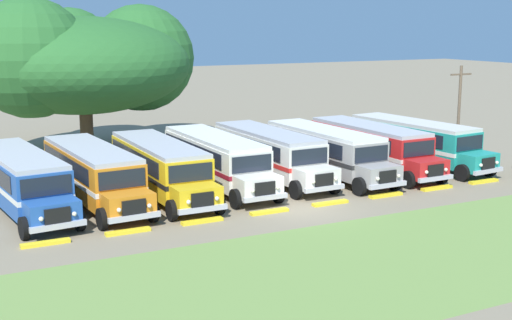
{
  "coord_description": "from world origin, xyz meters",
  "views": [
    {
      "loc": [
        -16.8,
        -27.72,
        8.95
      ],
      "look_at": [
        0.0,
        4.9,
        1.6
      ],
      "focal_mm": 47.72,
      "sensor_mm": 36.0,
      "label": 1
    }
  ],
  "objects_px": {
    "parked_bus_slot_1": "(93,172)",
    "parked_bus_slot_0": "(21,178)",
    "parked_bus_slot_5": "(326,150)",
    "parked_bus_slot_6": "(371,145)",
    "utility_pole": "(459,107)",
    "parked_bus_slot_2": "(161,166)",
    "broad_shade_tree": "(84,61)",
    "parked_bus_slot_3": "(217,158)",
    "parked_bus_slot_7": "(416,141)",
    "parked_bus_slot_4": "(270,152)"
  },
  "relations": [
    {
      "from": "broad_shade_tree",
      "to": "parked_bus_slot_2",
      "type": "bearing_deg",
      "value": -88.23
    },
    {
      "from": "parked_bus_slot_1",
      "to": "parked_bus_slot_3",
      "type": "bearing_deg",
      "value": 89.89
    },
    {
      "from": "parked_bus_slot_0",
      "to": "parked_bus_slot_6",
      "type": "bearing_deg",
      "value": 83.28
    },
    {
      "from": "parked_bus_slot_4",
      "to": "broad_shade_tree",
      "type": "distance_m",
      "value": 15.99
    },
    {
      "from": "parked_bus_slot_5",
      "to": "parked_bus_slot_6",
      "type": "bearing_deg",
      "value": 89.48
    },
    {
      "from": "parked_bus_slot_4",
      "to": "parked_bus_slot_0",
      "type": "bearing_deg",
      "value": -88.89
    },
    {
      "from": "parked_bus_slot_1",
      "to": "parked_bus_slot_0",
      "type": "bearing_deg",
      "value": -95.69
    },
    {
      "from": "parked_bus_slot_3",
      "to": "utility_pole",
      "type": "distance_m",
      "value": 18.73
    },
    {
      "from": "parked_bus_slot_0",
      "to": "parked_bus_slot_1",
      "type": "relative_size",
      "value": 1.01
    },
    {
      "from": "utility_pole",
      "to": "parked_bus_slot_5",
      "type": "bearing_deg",
      "value": -173.07
    },
    {
      "from": "parked_bus_slot_2",
      "to": "utility_pole",
      "type": "distance_m",
      "value": 22.23
    },
    {
      "from": "parked_bus_slot_1",
      "to": "utility_pole",
      "type": "xyz_separation_m",
      "value": [
        25.66,
        1.2,
        1.75
      ]
    },
    {
      "from": "parked_bus_slot_1",
      "to": "parked_bus_slot_4",
      "type": "distance_m",
      "value": 10.58
    },
    {
      "from": "parked_bus_slot_1",
      "to": "parked_bus_slot_4",
      "type": "relative_size",
      "value": 1.01
    },
    {
      "from": "parked_bus_slot_2",
      "to": "broad_shade_tree",
      "type": "height_order",
      "value": "broad_shade_tree"
    },
    {
      "from": "broad_shade_tree",
      "to": "utility_pole",
      "type": "xyz_separation_m",
      "value": [
        22.56,
        -12.77,
        -3.1
      ]
    },
    {
      "from": "parked_bus_slot_5",
      "to": "parked_bus_slot_1",
      "type": "bearing_deg",
      "value": -92.56
    },
    {
      "from": "parked_bus_slot_5",
      "to": "parked_bus_slot_7",
      "type": "height_order",
      "value": "same"
    },
    {
      "from": "parked_bus_slot_5",
      "to": "parked_bus_slot_6",
      "type": "height_order",
      "value": "same"
    },
    {
      "from": "broad_shade_tree",
      "to": "parked_bus_slot_7",
      "type": "bearing_deg",
      "value": -38.49
    },
    {
      "from": "broad_shade_tree",
      "to": "utility_pole",
      "type": "distance_m",
      "value": 26.11
    },
    {
      "from": "parked_bus_slot_6",
      "to": "parked_bus_slot_4",
      "type": "bearing_deg",
      "value": -98.23
    },
    {
      "from": "parked_bus_slot_6",
      "to": "broad_shade_tree",
      "type": "distance_m",
      "value": 20.6
    },
    {
      "from": "parked_bus_slot_2",
      "to": "parked_bus_slot_5",
      "type": "xyz_separation_m",
      "value": [
        10.34,
        -0.09,
        0.0
      ]
    },
    {
      "from": "parked_bus_slot_5",
      "to": "parked_bus_slot_7",
      "type": "relative_size",
      "value": 0.99
    },
    {
      "from": "parked_bus_slot_1",
      "to": "utility_pole",
      "type": "height_order",
      "value": "utility_pole"
    },
    {
      "from": "parked_bus_slot_2",
      "to": "parked_bus_slot_1",
      "type": "bearing_deg",
      "value": -92.25
    },
    {
      "from": "parked_bus_slot_6",
      "to": "parked_bus_slot_0",
      "type": "bearing_deg",
      "value": -91.85
    },
    {
      "from": "parked_bus_slot_3",
      "to": "broad_shade_tree",
      "type": "height_order",
      "value": "broad_shade_tree"
    },
    {
      "from": "parked_bus_slot_2",
      "to": "broad_shade_tree",
      "type": "bearing_deg",
      "value": -178.04
    },
    {
      "from": "parked_bus_slot_1",
      "to": "parked_bus_slot_3",
      "type": "xyz_separation_m",
      "value": [
        7.03,
        0.4,
        0.0
      ]
    },
    {
      "from": "parked_bus_slot_4",
      "to": "parked_bus_slot_6",
      "type": "bearing_deg",
      "value": 81.67
    },
    {
      "from": "parked_bus_slot_4",
      "to": "parked_bus_slot_5",
      "type": "relative_size",
      "value": 1.0
    },
    {
      "from": "parked_bus_slot_0",
      "to": "parked_bus_slot_5",
      "type": "xyz_separation_m",
      "value": [
        17.39,
        -0.38,
        0.0
      ]
    },
    {
      "from": "parked_bus_slot_7",
      "to": "utility_pole",
      "type": "relative_size",
      "value": 1.78
    },
    {
      "from": "parked_bus_slot_5",
      "to": "parked_bus_slot_6",
      "type": "relative_size",
      "value": 1.0
    },
    {
      "from": "parked_bus_slot_2",
      "to": "utility_pole",
      "type": "relative_size",
      "value": 1.75
    },
    {
      "from": "parked_bus_slot_7",
      "to": "parked_bus_slot_0",
      "type": "bearing_deg",
      "value": -96.25
    },
    {
      "from": "parked_bus_slot_3",
      "to": "parked_bus_slot_7",
      "type": "relative_size",
      "value": 0.99
    },
    {
      "from": "parked_bus_slot_1",
      "to": "parked_bus_slot_2",
      "type": "bearing_deg",
      "value": 84.2
    },
    {
      "from": "parked_bus_slot_0",
      "to": "parked_bus_slot_3",
      "type": "bearing_deg",
      "value": 85.54
    },
    {
      "from": "parked_bus_slot_5",
      "to": "parked_bus_slot_0",
      "type": "bearing_deg",
      "value": -92.84
    },
    {
      "from": "parked_bus_slot_2",
      "to": "parked_bus_slot_7",
      "type": "relative_size",
      "value": 0.99
    },
    {
      "from": "parked_bus_slot_3",
      "to": "parked_bus_slot_6",
      "type": "xyz_separation_m",
      "value": [
        10.24,
        -0.57,
        0.0
      ]
    },
    {
      "from": "utility_pole",
      "to": "parked_bus_slot_6",
      "type": "bearing_deg",
      "value": -170.73
    },
    {
      "from": "parked_bus_slot_1",
      "to": "broad_shade_tree",
      "type": "distance_m",
      "value": 15.11
    },
    {
      "from": "parked_bus_slot_3",
      "to": "parked_bus_slot_6",
      "type": "relative_size",
      "value": 1.0
    },
    {
      "from": "parked_bus_slot_6",
      "to": "utility_pole",
      "type": "distance_m",
      "value": 8.68
    },
    {
      "from": "parked_bus_slot_6",
      "to": "parked_bus_slot_1",
      "type": "bearing_deg",
      "value": -91.56
    },
    {
      "from": "parked_bus_slot_1",
      "to": "broad_shade_tree",
      "type": "xyz_separation_m",
      "value": [
        3.1,
        13.97,
        4.85
      ]
    }
  ]
}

